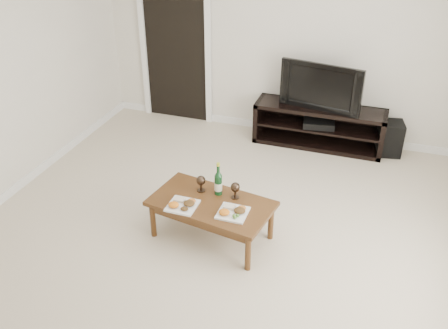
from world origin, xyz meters
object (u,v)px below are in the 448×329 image
(coffee_table, at_px, (212,220))
(media_console, at_px, (319,126))
(television, at_px, (323,85))
(subwoofer, at_px, (390,138))

(coffee_table, bearing_deg, media_console, 73.97)
(media_console, distance_m, coffee_table, 2.39)
(television, relative_size, coffee_table, 0.90)
(television, relative_size, subwoofer, 2.37)
(subwoofer, bearing_deg, television, 172.06)
(television, bearing_deg, subwoofer, 13.52)
(subwoofer, bearing_deg, media_console, 172.06)
(media_console, height_order, subwoofer, media_console)
(subwoofer, height_order, coffee_table, subwoofer)
(television, bearing_deg, coffee_table, -96.14)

